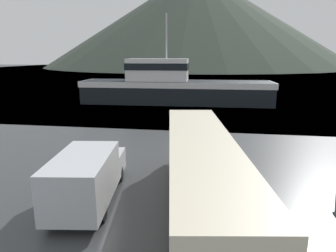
% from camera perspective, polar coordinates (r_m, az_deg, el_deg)
% --- Properties ---
extents(water_surface, '(240.00, 240.00, 0.00)m').
position_cam_1_polar(water_surface, '(144.42, 8.53, 10.64)').
color(water_surface, slate).
rests_on(water_surface, ground).
extents(hill_backdrop, '(175.99, 175.99, 55.21)m').
position_cam_1_polar(hill_backdrop, '(191.76, 5.29, 19.59)').
color(hill_backdrop, '#3D473D').
rests_on(hill_backdrop, ground).
extents(tour_bus, '(4.23, 12.60, 3.15)m').
position_cam_1_polar(tour_bus, '(11.70, 6.25, -8.93)').
color(tour_bus, '#B26614').
rests_on(tour_bus, ground).
extents(delivery_van, '(2.95, 6.39, 2.28)m').
position_cam_1_polar(delivery_van, '(13.37, -15.04, -9.02)').
color(delivery_van, silver).
rests_on(delivery_van, ground).
extents(fishing_boat, '(24.98, 5.94, 11.43)m').
position_cam_1_polar(fishing_boat, '(39.93, 0.89, 7.54)').
color(fishing_boat, black).
rests_on(fishing_boat, water_surface).
extents(small_boat, '(6.31, 7.11, 0.87)m').
position_cam_1_polar(small_boat, '(55.05, -4.18, 7.21)').
color(small_boat, maroon).
rests_on(small_boat, water_surface).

